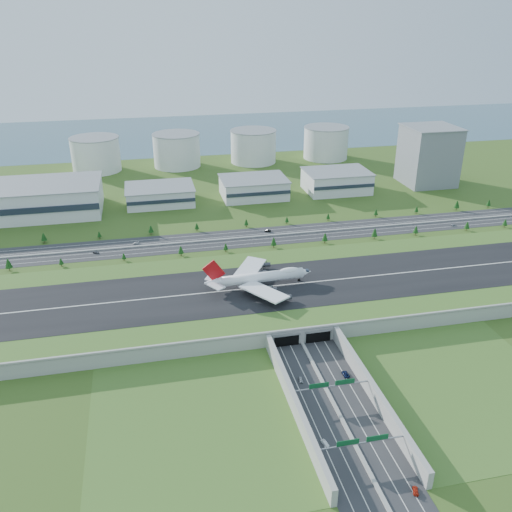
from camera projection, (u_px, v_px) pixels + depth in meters
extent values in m
plane|color=#2D4515|center=(278.00, 298.00, 326.06)|extent=(1200.00, 1200.00, 0.00)
cube|color=gray|center=(278.00, 292.00, 324.38)|extent=(520.00, 100.00, 8.00)
cube|color=#3D6121|center=(279.00, 286.00, 322.67)|extent=(520.00, 100.00, 0.16)
cube|color=black|center=(279.00, 285.00, 322.62)|extent=(520.00, 58.00, 0.12)
cube|color=silver|center=(279.00, 285.00, 322.58)|extent=(520.00, 0.90, 0.02)
cube|color=gray|center=(302.00, 329.00, 278.61)|extent=(520.00, 1.20, 1.20)
cube|color=#28282B|center=(343.00, 422.00, 228.41)|extent=(34.00, 120.00, 0.12)
cube|color=gray|center=(343.00, 421.00, 228.24)|extent=(1.60, 120.00, 0.90)
cube|color=gray|center=(295.00, 405.00, 232.15)|extent=(2.40, 100.00, 8.00)
cube|color=gray|center=(374.00, 393.00, 239.11)|extent=(2.40, 100.00, 8.00)
cube|color=black|center=(287.00, 340.00, 278.54)|extent=(13.00, 1.20, 6.00)
cube|color=black|center=(318.00, 336.00, 281.79)|extent=(13.00, 1.20, 6.00)
cylinder|color=gray|center=(290.00, 399.00, 236.64)|extent=(0.70, 0.70, 7.00)
cylinder|color=gray|center=(371.00, 387.00, 243.91)|extent=(0.70, 0.70, 7.00)
cube|color=gray|center=(332.00, 386.00, 238.73)|extent=(38.00, 0.50, 0.50)
cube|color=#0C4C23|center=(319.00, 385.00, 236.90)|extent=(9.00, 0.30, 2.40)
cube|color=#0C4C23|center=(345.00, 382.00, 239.20)|extent=(9.00, 0.30, 2.40)
cylinder|color=gray|center=(315.00, 458.00, 205.58)|extent=(0.70, 0.70, 7.00)
cylinder|color=gray|center=(407.00, 443.00, 212.85)|extent=(0.70, 0.70, 7.00)
cube|color=gray|center=(362.00, 443.00, 207.66)|extent=(38.00, 0.50, 0.50)
cube|color=#0C4C23|center=(348.00, 443.00, 205.84)|extent=(9.00, 0.30, 2.40)
cube|color=#0C4C23|center=(377.00, 438.00, 208.14)|extent=(9.00, 0.30, 2.40)
cube|color=#28282B|center=(247.00, 238.00, 410.35)|extent=(560.00, 36.00, 0.12)
cylinder|color=#3D2819|center=(9.00, 269.00, 358.57)|extent=(0.50, 0.50, 3.03)
cone|color=#0E3511|center=(8.00, 263.00, 356.94)|extent=(4.72, 4.72, 6.07)
cylinder|color=#3D2819|center=(61.00, 265.00, 365.08)|extent=(0.50, 0.50, 2.05)
cone|color=#0E3511|center=(61.00, 261.00, 363.98)|extent=(3.19, 3.19, 4.10)
cylinder|color=#3D2819|center=(124.00, 259.00, 373.00)|extent=(0.50, 0.50, 1.98)
cone|color=#0E3511|center=(124.00, 256.00, 371.93)|extent=(3.08, 3.08, 3.96)
cylinder|color=#3D2819|center=(181.00, 254.00, 380.36)|extent=(0.50, 0.50, 2.60)
cone|color=#0E3511|center=(181.00, 250.00, 378.96)|extent=(4.05, 4.05, 5.20)
cylinder|color=#3D2819|center=(226.00, 250.00, 386.52)|extent=(0.50, 0.50, 2.28)
cone|color=#0E3511|center=(226.00, 247.00, 385.30)|extent=(3.55, 3.55, 4.56)
cylinder|color=#3D2819|center=(274.00, 246.00, 393.16)|extent=(0.50, 0.50, 2.76)
cone|color=#0E3511|center=(274.00, 241.00, 391.68)|extent=(4.29, 4.29, 5.52)
cylinder|color=#3D2819|center=(325.00, 241.00, 400.63)|extent=(0.50, 0.50, 2.75)
cone|color=#0E3511|center=(325.00, 237.00, 399.15)|extent=(4.28, 4.28, 5.51)
cylinder|color=#3D2819|center=(374.00, 237.00, 408.10)|extent=(0.50, 0.50, 2.90)
cone|color=#0E3511|center=(375.00, 232.00, 406.55)|extent=(4.51, 4.51, 5.80)
cylinder|color=#3D2819|center=(415.00, 234.00, 414.61)|extent=(0.50, 0.50, 2.62)
cone|color=#0E3511|center=(416.00, 229.00, 413.21)|extent=(4.07, 4.07, 5.23)
cylinder|color=#3D2819|center=(466.00, 229.00, 422.92)|extent=(0.50, 0.50, 2.62)
cone|color=#0E3511|center=(467.00, 225.00, 421.52)|extent=(4.08, 4.08, 5.24)
cylinder|color=#3D2819|center=(504.00, 226.00, 429.37)|extent=(0.50, 0.50, 2.39)
cone|color=#0E3511|center=(505.00, 222.00, 428.09)|extent=(3.72, 3.72, 4.78)
cylinder|color=#3D2819|center=(44.00, 241.00, 400.80)|extent=(0.50, 0.50, 2.77)
cone|color=#0E3511|center=(44.00, 237.00, 399.31)|extent=(4.31, 4.31, 5.54)
cylinder|color=#3D2819|center=(100.00, 237.00, 408.54)|extent=(0.50, 0.50, 1.98)
cone|color=#0E3511|center=(99.00, 234.00, 407.48)|extent=(3.08, 3.08, 3.96)
cylinder|color=#3D2819|center=(151.00, 233.00, 415.76)|extent=(0.50, 0.50, 2.60)
cone|color=#0E3511|center=(151.00, 229.00, 414.37)|extent=(4.05, 4.05, 5.21)
cylinder|color=#3D2819|center=(197.00, 229.00, 422.58)|extent=(0.50, 0.50, 2.26)
cone|color=#0E3511|center=(197.00, 226.00, 421.37)|extent=(3.51, 3.51, 4.51)
cylinder|color=#3D2819|center=(246.00, 226.00, 430.10)|extent=(0.50, 0.50, 2.26)
cone|color=#0E3511|center=(246.00, 222.00, 428.90)|extent=(3.51, 3.51, 4.51)
cylinder|color=#3D2819|center=(287.00, 223.00, 436.54)|extent=(0.50, 0.50, 2.03)
cone|color=#0E3511|center=(287.00, 220.00, 435.45)|extent=(3.16, 3.16, 4.06)
cylinder|color=#3D2819|center=(328.00, 219.00, 443.22)|extent=(0.50, 0.50, 2.06)
cone|color=#0E3511|center=(328.00, 216.00, 442.12)|extent=(3.20, 3.20, 4.11)
cylinder|color=#3D2819|center=(376.00, 215.00, 451.16)|extent=(0.50, 0.50, 2.29)
cone|color=#0E3511|center=(376.00, 212.00, 449.94)|extent=(3.56, 3.56, 4.58)
cylinder|color=#3D2819|center=(416.00, 212.00, 458.23)|extent=(0.50, 0.50, 2.17)
cone|color=#0E3511|center=(417.00, 209.00, 457.07)|extent=(3.37, 3.37, 4.33)
cylinder|color=#3D2819|center=(456.00, 209.00, 465.21)|extent=(0.50, 0.50, 3.01)
cone|color=#0E3511|center=(457.00, 204.00, 463.60)|extent=(4.68, 4.68, 6.02)
cylinder|color=#3D2819|center=(488.00, 206.00, 471.18)|extent=(0.50, 0.50, 2.52)
cone|color=#0E3511|center=(489.00, 203.00, 469.83)|extent=(3.92, 3.92, 5.04)
cube|color=silver|center=(27.00, 200.00, 452.49)|extent=(120.00, 60.00, 25.00)
cube|color=silver|center=(160.00, 195.00, 480.07)|extent=(58.00, 42.00, 15.00)
cube|color=silver|center=(254.00, 188.00, 495.92)|extent=(58.00, 42.00, 17.00)
cube|color=silver|center=(336.00, 181.00, 510.81)|extent=(58.00, 42.00, 19.00)
cube|color=slate|center=(429.00, 156.00, 525.88)|extent=(46.00, 46.00, 55.00)
cylinder|color=silver|center=(96.00, 154.00, 570.90)|extent=(50.00, 50.00, 35.00)
cylinder|color=silver|center=(177.00, 150.00, 587.17)|extent=(50.00, 50.00, 35.00)
cylinder|color=silver|center=(253.00, 147.00, 603.43)|extent=(50.00, 50.00, 35.00)
cylinder|color=silver|center=(326.00, 143.00, 619.70)|extent=(50.00, 50.00, 35.00)
cube|color=#385B6B|center=(193.00, 133.00, 752.07)|extent=(1200.00, 260.00, 0.06)
cylinder|color=white|center=(260.00, 277.00, 320.09)|extent=(53.32, 8.28, 6.07)
cone|color=white|center=(305.00, 272.00, 326.58)|extent=(7.83, 6.38, 6.07)
cone|color=white|center=(213.00, 282.00, 313.44)|extent=(9.73, 6.46, 6.07)
ellipsoid|color=white|center=(289.00, 271.00, 323.29)|extent=(13.13, 5.26, 3.73)
cube|color=white|center=(264.00, 292.00, 305.88)|extent=(26.27, 30.46, 1.50)
cube|color=white|center=(250.00, 268.00, 334.22)|extent=(24.81, 30.85, 1.50)
cylinder|color=#38383D|center=(273.00, 290.00, 312.39)|extent=(5.05, 3.05, 2.85)
cylinder|color=#38383D|center=(287.00, 297.00, 304.48)|extent=(5.05, 3.05, 2.85)
cylinder|color=#38383D|center=(262.00, 273.00, 332.40)|extent=(5.05, 3.05, 2.85)
cylinder|color=#38383D|center=(266.00, 265.00, 342.83)|extent=(5.05, 3.05, 2.85)
cube|color=white|center=(216.00, 286.00, 307.92)|extent=(10.39, 11.86, 0.57)
cube|color=white|center=(212.00, 276.00, 318.75)|extent=(9.88, 11.88, 0.57)
cube|color=#B60C12|center=(214.00, 271.00, 310.63)|extent=(13.55, 1.42, 14.22)
cylinder|color=black|center=(299.00, 280.00, 327.77)|extent=(1.80, 0.66, 1.80)
cylinder|color=black|center=(255.00, 288.00, 318.64)|extent=(1.80, 0.66, 1.80)
cylinder|color=black|center=(252.00, 283.00, 323.98)|extent=(1.80, 0.66, 1.80)
cylinder|color=black|center=(246.00, 289.00, 317.34)|extent=(1.80, 0.66, 1.80)
cylinder|color=black|center=(243.00, 284.00, 322.68)|extent=(1.80, 0.66, 1.80)
imported|color=#A9A9AE|center=(301.00, 379.00, 253.10)|extent=(2.40, 4.53, 1.47)
imported|color=white|center=(325.00, 443.00, 216.23)|extent=(2.68, 4.47, 1.39)
imported|color=#0C173D|center=(346.00, 374.00, 256.78)|extent=(2.70, 5.69, 1.57)
imported|color=#A8200F|center=(416.00, 491.00, 195.06)|extent=(3.42, 5.11, 1.38)
imported|color=slate|center=(96.00, 252.00, 384.01)|extent=(4.76, 3.45, 1.51)
imported|color=black|center=(268.00, 231.00, 420.50)|extent=(5.30, 3.28, 1.65)
imported|color=silver|center=(453.00, 225.00, 432.42)|extent=(5.44, 4.09, 1.37)
imported|color=silver|center=(136.00, 243.00, 399.27)|extent=(5.10, 3.59, 1.37)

